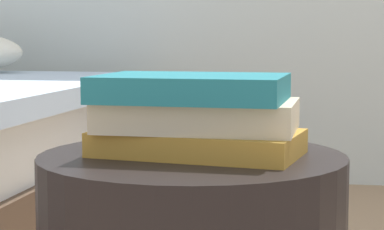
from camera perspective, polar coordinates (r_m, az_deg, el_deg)
book_ochre at (r=1.08m, az=0.46°, el=-2.17°), size 0.32×0.21×0.04m
book_cream at (r=1.08m, az=0.52°, el=-0.01°), size 0.29×0.18×0.04m
book_teal at (r=1.07m, az=0.12°, el=2.12°), size 0.28×0.20×0.04m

